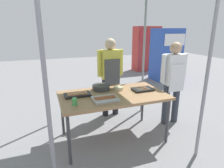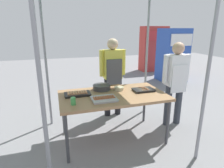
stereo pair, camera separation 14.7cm
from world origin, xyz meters
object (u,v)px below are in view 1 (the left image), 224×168
customer_nearby (173,77)px  tray_pork_links (77,94)px  cooking_wok (101,87)px  neighbor_stall_right (146,49)px  vendor_woman (110,72)px  neighbor_stall_left (166,55)px  stall_table (113,98)px  condiment_bowl (118,88)px  tray_grilled_sausages (105,99)px  drink_cup_near_edge (75,102)px  tray_meat_skewers (143,89)px

customer_nearby → tray_pork_links: bearing=-179.3°
cooking_wok → neighbor_stall_right: bearing=52.3°
vendor_woman → neighbor_stall_left: neighbor_stall_left is taller
customer_nearby → stall_table: bearing=-173.3°
condiment_bowl → customer_nearby: size_ratio=0.10×
tray_pork_links → tray_grilled_sausages: bearing=-43.2°
vendor_woman → neighbor_stall_left: size_ratio=0.90×
stall_table → cooking_wok: cooking_wok is taller
cooking_wok → drink_cup_near_edge: size_ratio=4.44×
vendor_woman → customer_nearby: (0.94, -0.70, -0.03)m
drink_cup_near_edge → neighbor_stall_right: size_ratio=0.06×
condiment_bowl → neighbor_stall_right: (2.99, 4.30, 0.13)m
tray_pork_links → vendor_woman: size_ratio=0.25×
stall_table → tray_meat_skewers: (0.52, 0.02, 0.07)m
vendor_woman → condiment_bowl: bearing=81.5°
drink_cup_near_edge → vendor_woman: bearing=50.8°
cooking_wok → tray_meat_skewers: bearing=-22.4°
drink_cup_near_edge → cooking_wok: bearing=44.7°
tray_grilled_sausages → vendor_woman: vendor_woman is taller
condiment_bowl → neighbor_stall_left: 3.87m
tray_grilled_sausages → customer_nearby: customer_nearby is taller
condiment_bowl → vendor_woman: 0.69m
cooking_wok → customer_nearby: size_ratio=0.30×
cooking_wok → drink_cup_near_edge: 0.72m
tray_grilled_sausages → condiment_bowl: size_ratio=2.30×
tray_grilled_sausages → vendor_woman: size_ratio=0.23×
condiment_bowl → neighbor_stall_left: (2.80, 2.67, 0.09)m
tray_pork_links → stall_table: bearing=-12.9°
drink_cup_near_edge → vendor_woman: 1.39m
drink_cup_near_edge → condiment_bowl: bearing=27.5°
neighbor_stall_right → condiment_bowl: bearing=-124.8°
customer_nearby → neighbor_stall_right: bearing=65.8°
tray_grilled_sausages → tray_pork_links: 0.45m
cooking_wok → condiment_bowl: size_ratio=2.94×
tray_pork_links → neighbor_stall_right: 5.69m
tray_grilled_sausages → neighbor_stall_left: neighbor_stall_left is taller
tray_pork_links → cooking_wok: cooking_wok is taller
cooking_wok → neighbor_stall_left: (3.06, 2.56, 0.07)m
cooking_wok → drink_cup_near_edge: bearing=-135.3°
drink_cup_near_edge → neighbor_stall_left: bearing=40.7°
condiment_bowl → customer_nearby: bearing=-1.7°
condiment_bowl → vendor_woman: bearing=81.5°
customer_nearby → vendor_woman: bearing=143.3°
neighbor_stall_left → tray_grilled_sausages: bearing=-136.1°
tray_meat_skewers → vendor_woman: vendor_woman is taller
vendor_woman → neighbor_stall_right: (2.89, 3.64, -0.00)m
tray_meat_skewers → neighbor_stall_right: (2.62, 4.45, 0.14)m
stall_table → condiment_bowl: 0.25m
tray_meat_skewers → stall_table: bearing=-177.8°
stall_table → tray_pork_links: 0.54m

